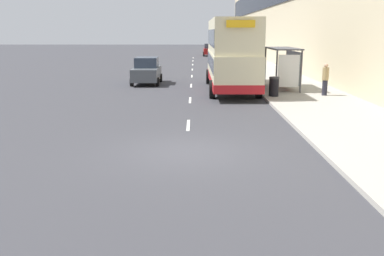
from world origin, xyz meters
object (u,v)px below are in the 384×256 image
object	(u,v)px
car_1	(210,50)
pedestrian_2	(257,68)
bus_shelter	(286,60)
pedestrian_at_shelter	(325,79)
car_0	(147,71)
litter_bin	(274,86)
double_decker_bus_near	(231,53)
pedestrian_1	(292,73)

from	to	relation	value
car_1	pedestrian_2	size ratio (longest dim) A/B	2.19
bus_shelter	pedestrian_2	world-z (taller)	bus_shelter
pedestrian_at_shelter	pedestrian_2	distance (m)	7.24
car_0	litter_bin	bearing A→B (deg)	138.65
double_decker_bus_near	car_1	xyz separation A→B (m)	(-0.01, 38.48, -1.39)
double_decker_bus_near	bus_shelter	bearing A→B (deg)	-6.52
double_decker_bus_near	pedestrian_at_shelter	xyz separation A→B (m)	(4.93, -3.00, -1.24)
car_0	litter_bin	distance (m)	10.20
bus_shelter	pedestrian_2	xyz separation A→B (m)	(-1.13, 4.07, -0.78)
pedestrian_2	bus_shelter	bearing A→B (deg)	-74.50
bus_shelter	pedestrian_at_shelter	xyz separation A→B (m)	(1.63, -2.62, -0.84)
double_decker_bus_near	pedestrian_at_shelter	world-z (taller)	double_decker_bus_near
bus_shelter	pedestrian_at_shelter	world-z (taller)	bus_shelter
car_0	pedestrian_1	size ratio (longest dim) A/B	2.63
double_decker_bus_near	car_1	world-z (taller)	double_decker_bus_near
double_decker_bus_near	car_0	bearing A→B (deg)	148.61
bus_shelter	pedestrian_1	xyz separation A→B (m)	(0.85, 2.04, -0.92)
car_0	car_1	size ratio (longest dim) A/B	1.02
pedestrian_at_shelter	pedestrian_1	size ratio (longest dim) A/B	1.11
litter_bin	car_0	bearing A→B (deg)	138.65
double_decker_bus_near	pedestrian_1	size ratio (longest dim) A/B	6.52
double_decker_bus_near	pedestrian_1	xyz separation A→B (m)	(4.15, 1.66, -1.33)
pedestrian_at_shelter	pedestrian_1	bearing A→B (deg)	99.48
double_decker_bus_near	litter_bin	distance (m)	4.25
car_1	pedestrian_1	distance (m)	37.06
pedestrian_2	pedestrian_at_shelter	bearing A→B (deg)	-67.57
car_0	car_1	world-z (taller)	car_0
pedestrian_1	bus_shelter	bearing A→B (deg)	-112.72
bus_shelter	car_1	size ratio (longest dim) A/B	1.03
car_1	litter_bin	size ratio (longest dim) A/B	3.90
litter_bin	car_1	bearing A→B (deg)	92.86
car_1	pedestrian_1	world-z (taller)	car_1
bus_shelter	pedestrian_1	distance (m)	2.40
double_decker_bus_near	pedestrian_1	bearing A→B (deg)	21.84
bus_shelter	car_1	world-z (taller)	bus_shelter
pedestrian_at_shelter	pedestrian_2	bearing A→B (deg)	112.43
pedestrian_2	double_decker_bus_near	bearing A→B (deg)	-120.43
double_decker_bus_near	litter_bin	bearing A→B (deg)	-58.09
double_decker_bus_near	pedestrian_2	xyz separation A→B (m)	(2.17, 3.69, -1.19)
bus_shelter	pedestrian_1	bearing A→B (deg)	67.28
pedestrian_1	litter_bin	xyz separation A→B (m)	(-2.08, -5.00, -0.28)
car_1	pedestrian_at_shelter	size ratio (longest dim) A/B	2.32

